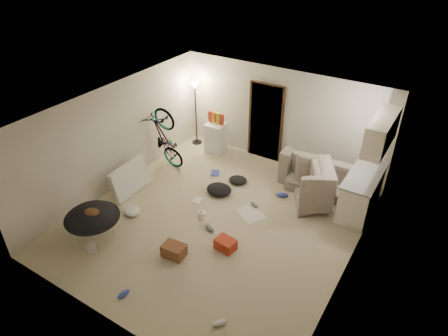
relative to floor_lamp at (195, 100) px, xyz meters
The scene contains 39 objects.
floor 3.81m from the floor_lamp, 47.83° to the right, with size 5.50×6.00×0.02m, color #B9AE8E.
ceiling 3.77m from the floor_lamp, 47.83° to the right, with size 5.50×6.00×0.02m, color white.
wall_back 2.43m from the floor_lamp, ahead, with size 5.50×0.02×2.50m, color beige.
wall_front 6.15m from the floor_lamp, 67.02° to the right, with size 5.50×0.02×2.50m, color beige.
wall_left 2.67m from the floor_lamp, 97.74° to the right, with size 0.02×6.00×2.50m, color beige.
wall_right 5.80m from the floor_lamp, 27.18° to the right, with size 0.02×6.00×2.50m, color beige.
doorway 2.05m from the floor_lamp, ahead, with size 0.85×0.10×2.04m, color black.
door_trim 2.04m from the floor_lamp, ahead, with size 0.97×0.04×2.10m, color #382513.
floor_lamp is the anchor object (origin of this frame).
kitchen_counter 4.95m from the floor_lamp, ahead, with size 0.60×1.50×0.88m, color white.
counter_top 4.89m from the floor_lamp, ahead, with size 0.64×1.54×0.04m, color gray.
kitchen_uppers 5.04m from the floor_lamp, ahead, with size 0.38×1.40×0.65m, color white.
sofa 4.04m from the floor_lamp, ahead, with size 2.14×0.83×0.62m, color #3D463E.
armchair 4.39m from the floor_lamp, 11.04° to the right, with size 1.14×0.99×0.74m, color #3D463E.
bicycle 1.72m from the floor_lamp, 86.17° to the right, with size 0.62×1.77×0.93m, color black.
book_asset 5.04m from the floor_lamp, 80.31° to the right, with size 0.18×0.25×0.02m, color #A82F19.
mini_fridge 1.15m from the floor_lamp, ahead, with size 0.48×0.48×0.82m, color white.
snack_box_0 0.64m from the floor_lamp, 10.28° to the right, with size 0.10×0.07×0.30m, color #A82F19.
snack_box_1 0.74m from the floor_lamp, ahead, with size 0.10×0.07×0.30m, color orange.
snack_box_2 0.85m from the floor_lamp, ahead, with size 0.10×0.07×0.30m, color gold.
snack_box_3 0.97m from the floor_lamp, ahead, with size 0.10×0.07×0.30m, color #A82F19.
saucer_chair 4.54m from the floor_lamp, 81.61° to the right, with size 1.07×1.07×0.76m.
hoodie 4.54m from the floor_lamp, 81.04° to the right, with size 0.48×0.40×0.22m, color #57331E.
sofa_drape 3.07m from the floor_lamp, ahead, with size 0.56×0.46×0.28m, color black.
tv_box 2.98m from the floor_lamp, 87.97° to the right, with size 0.13×1.11×0.73m, color silver.
drink_case_a 4.70m from the floor_lamp, 60.21° to the right, with size 0.43×0.31×0.25m, color brown.
drink_case_b 4.60m from the floor_lamp, 47.53° to the right, with size 0.39×0.29×0.22m, color #A82F19.
juicer 3.65m from the floor_lamp, 53.00° to the right, with size 0.16×0.16×0.24m.
newspaper 3.80m from the floor_lamp, 35.31° to the right, with size 0.47×0.61×0.01m, color silver.
book_blue 2.16m from the floor_lamp, 39.39° to the right, with size 0.20×0.27×0.03m, color #2F3FAC.
book_white 3.08m from the floor_lamp, 54.45° to the right, with size 0.19×0.25×0.02m, color silver.
shoe_0 3.63m from the floor_lamp, 19.34° to the right, with size 0.29×0.12×0.11m, color #2F3FAC.
shoe_1 3.58m from the floor_lamp, 31.98° to the right, with size 0.25×0.10×0.09m, color slate.
shoe_2 5.74m from the floor_lamp, 67.64° to the right, with size 0.24×0.10×0.09m, color #2F3FAC.
shoe_3 4.03m from the floor_lamp, 50.81° to the right, with size 0.28×0.12×0.11m, color slate.
shoe_4 6.27m from the floor_lamp, 51.38° to the right, with size 0.24×0.10×0.09m, color white.
clothes_lump_a 2.85m from the floor_lamp, 43.11° to the right, with size 0.61×0.52×0.19m, color black.
clothes_lump_b 2.64m from the floor_lamp, 29.40° to the right, with size 0.45×0.39×0.14m, color black.
clothes_lump_c 3.70m from the floor_lamp, 78.68° to the right, with size 0.40×0.34×0.12m, color silver.
Camera 1 is at (3.64, -5.55, 5.48)m, focal length 32.00 mm.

